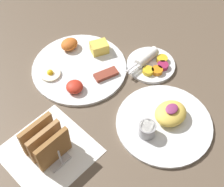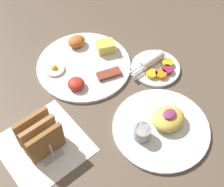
% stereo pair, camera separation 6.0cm
% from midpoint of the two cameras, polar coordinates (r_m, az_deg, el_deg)
% --- Properties ---
extents(ground_plane, '(3.00, 3.00, 0.00)m').
position_cam_midpoint_polar(ground_plane, '(0.94, 1.53, -1.88)').
color(ground_plane, brown).
extents(napkin_flat, '(0.22, 0.22, 0.00)m').
position_cam_midpoint_polar(napkin_flat, '(0.88, -10.50, -9.39)').
color(napkin_flat, white).
rests_on(napkin_flat, ground_plane).
extents(plate_breakfast, '(0.31, 0.31, 0.05)m').
position_cam_midpoint_polar(plate_breakfast, '(1.03, -3.47, 5.45)').
color(plate_breakfast, white).
rests_on(plate_breakfast, ground_plane).
extents(plate_condiments, '(0.17, 0.16, 0.04)m').
position_cam_midpoint_polar(plate_condiments, '(1.03, 9.64, 4.78)').
color(plate_condiments, white).
rests_on(plate_condiments, ground_plane).
extents(plate_foreground, '(0.27, 0.27, 0.06)m').
position_cam_midpoint_polar(plate_foreground, '(0.89, 10.93, -5.90)').
color(plate_foreground, white).
rests_on(plate_foreground, ground_plane).
extents(toast_rack, '(0.10, 0.12, 0.10)m').
position_cam_midpoint_polar(toast_rack, '(0.83, -11.00, -7.77)').
color(toast_rack, '#B7B7BC').
rests_on(toast_rack, ground_plane).
extents(teaspoon, '(0.12, 0.07, 0.01)m').
position_cam_midpoint_polar(teaspoon, '(0.95, 14.99, -2.96)').
color(teaspoon, silver).
rests_on(teaspoon, ground_plane).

